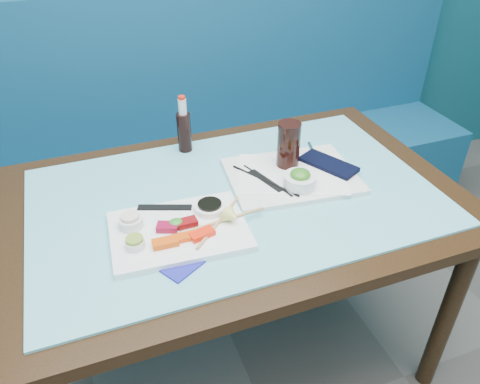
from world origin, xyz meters
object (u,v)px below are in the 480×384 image
object	(u,v)px
cola_glass	(289,145)
sashimi_plate	(179,231)
dining_table	(236,219)
cola_bottle_body	(184,132)
blue_napkin	(178,256)
booth_bench	(177,167)
seaweed_bowl	(300,181)
serving_tray	(292,176)

from	to	relation	value
cola_glass	sashimi_plate	bearing A→B (deg)	-154.49
dining_table	sashimi_plate	bearing A→B (deg)	-150.44
dining_table	cola_bottle_body	world-z (taller)	cola_bottle_body
cola_glass	blue_napkin	xyz separation A→B (m)	(-0.45, -0.29, -0.09)
sashimi_plate	cola_bottle_body	world-z (taller)	cola_bottle_body
booth_bench	cola_bottle_body	size ratio (longest dim) A/B	21.46
booth_bench	cola_bottle_body	xyz separation A→B (m)	(-0.07, -0.51, 0.45)
blue_napkin	cola_bottle_body	bearing A→B (deg)	72.99
sashimi_plate	blue_napkin	distance (m)	0.09
sashimi_plate	seaweed_bowl	size ratio (longest dim) A/B	3.63
serving_tray	seaweed_bowl	world-z (taller)	seaweed_bowl
blue_napkin	cola_glass	bearing A→B (deg)	32.92
sashimi_plate	serving_tray	xyz separation A→B (m)	(0.41, 0.15, -0.00)
serving_tray	cola_bottle_body	bearing A→B (deg)	138.61
cola_bottle_body	blue_napkin	distance (m)	0.56
booth_bench	seaweed_bowl	bearing A→B (deg)	-77.55
cola_glass	dining_table	bearing A→B (deg)	-158.68
serving_tray	cola_glass	world-z (taller)	cola_glass
seaweed_bowl	dining_table	bearing A→B (deg)	166.78
serving_tray	cola_glass	distance (m)	0.10
sashimi_plate	blue_napkin	xyz separation A→B (m)	(-0.03, -0.09, -0.01)
cola_glass	cola_bottle_body	distance (m)	0.38
dining_table	seaweed_bowl	size ratio (longest dim) A/B	13.72
dining_table	sashimi_plate	size ratio (longest dim) A/B	3.78
cola_bottle_body	blue_napkin	bearing A→B (deg)	-107.01
dining_table	cola_bottle_body	distance (m)	0.37
seaweed_bowl	cola_bottle_body	size ratio (longest dim) A/B	0.73
seaweed_bowl	cola_glass	xyz separation A→B (m)	(0.02, 0.13, 0.06)
seaweed_bowl	cola_bottle_body	xyz separation A→B (m)	(-0.27, 0.37, 0.03)
dining_table	cola_glass	world-z (taller)	cola_glass
dining_table	seaweed_bowl	world-z (taller)	seaweed_bowl
dining_table	blue_napkin	distance (m)	0.33
cola_glass	cola_bottle_body	world-z (taller)	cola_glass
sashimi_plate	blue_napkin	size ratio (longest dim) A/B	2.63
blue_napkin	booth_bench	bearing A→B (deg)	77.41
sashimi_plate	blue_napkin	world-z (taller)	sashimi_plate
dining_table	cola_bottle_body	xyz separation A→B (m)	(-0.07, 0.33, 0.16)
serving_tray	dining_table	bearing A→B (deg)	-165.96
cola_bottle_body	booth_bench	bearing A→B (deg)	82.20
serving_tray	seaweed_bowl	distance (m)	0.08
dining_table	blue_napkin	xyz separation A→B (m)	(-0.23, -0.21, 0.09)
booth_bench	dining_table	size ratio (longest dim) A/B	2.14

